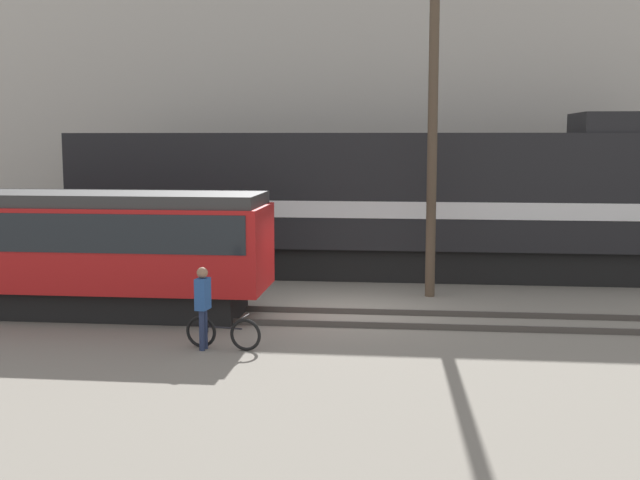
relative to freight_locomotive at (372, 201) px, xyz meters
The scene contains 9 objects.
ground_plane 6.03m from the freight_locomotive, 94.68° to the right, with size 120.00×120.00×0.00m, color slate.
track_near 6.81m from the freight_locomotive, 94.05° to the right, with size 60.00×1.50×0.14m.
track_far 2.34m from the freight_locomotive, behind, with size 60.00×1.51×0.14m.
building_backdrop 7.48m from the freight_locomotive, 93.70° to the left, with size 48.98×6.00×9.90m.
freight_locomotive is the anchor object (origin of this frame).
streetcar 9.98m from the freight_locomotive, 140.01° to the right, with size 10.79×2.54×3.01m.
bicycle 9.86m from the freight_locomotive, 105.71° to the right, with size 1.64×0.47×0.73m.
person 9.93m from the freight_locomotive, 107.77° to the right, with size 0.28×0.39×1.72m.
utility_pole_left 4.41m from the freight_locomotive, 61.28° to the right, with size 0.27×0.27×9.66m.
Camera 1 is at (1.62, -19.56, 4.33)m, focal length 45.00 mm.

